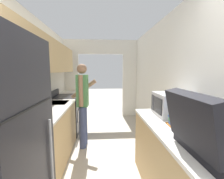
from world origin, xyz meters
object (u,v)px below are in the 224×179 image
object	(u,v)px
suitcase	(209,135)
range_oven	(66,114)
person	(83,103)
book_stack	(181,123)
microwave	(170,104)

from	to	relation	value
suitcase	range_oven	bearing A→B (deg)	121.80
person	book_stack	xyz separation A→B (m)	(1.23, -1.43, 0.07)
person	book_stack	distance (m)	1.89
person	suitcase	distance (m)	2.27
suitcase	book_stack	distance (m)	0.53
microwave	person	bearing A→B (deg)	143.51
range_oven	person	bearing A→B (deg)	-55.21
suitcase	book_stack	bearing A→B (deg)	81.44
person	book_stack	bearing A→B (deg)	-135.19
microwave	suitcase	bearing A→B (deg)	-99.39
person	book_stack	world-z (taller)	person
range_oven	microwave	bearing A→B (deg)	-42.98
suitcase	microwave	size ratio (longest dim) A/B	1.31
suitcase	microwave	distance (m)	0.99
microwave	range_oven	bearing A→B (deg)	137.02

